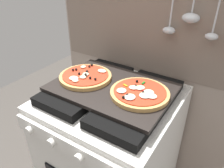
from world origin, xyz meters
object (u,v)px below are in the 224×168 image
object	(u,v)px
pizza_right	(139,93)
pizza_left	(86,76)
stove	(112,157)
baking_tray	(112,87)

from	to	relation	value
pizza_right	pizza_left	bearing A→B (deg)	-179.13
stove	pizza_left	bearing A→B (deg)	-177.57
baking_tray	pizza_left	xyz separation A→B (m)	(-0.15, -0.01, 0.02)
stove	pizza_left	size ratio (longest dim) A/B	3.55
baking_tray	pizza_left	world-z (taller)	pizza_left
pizza_left	stove	bearing A→B (deg)	2.43
stove	baking_tray	distance (m)	0.46
stove	pizza_right	distance (m)	0.50
baking_tray	pizza_right	distance (m)	0.14
pizza_left	pizza_right	world-z (taller)	same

